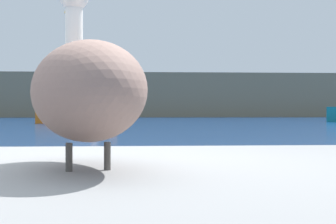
# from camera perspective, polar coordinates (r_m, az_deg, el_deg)

# --- Properties ---
(hillside_backdrop) EXTENTS (140.00, 14.90, 5.65)m
(hillside_backdrop) POSITION_cam_1_polar(r_m,az_deg,el_deg) (68.98, -3.94, 1.85)
(hillside_backdrop) COLOR #7F755B
(hillside_backdrop) RESTS_ON ground
(pelican) EXTENTS (0.74, 1.31, 0.93)m
(pelican) POSITION_cam_1_polar(r_m,az_deg,el_deg) (2.25, -9.50, 2.67)
(pelican) COLOR #8D6D62
(pelican) RESTS_ON pier_dock
(fishing_boat_orange) EXTENTS (6.03, 3.33, 4.21)m
(fishing_boat_orange) POSITION_cam_1_polar(r_m,az_deg,el_deg) (36.94, -10.42, -0.07)
(fishing_boat_orange) COLOR orange
(fishing_boat_orange) RESTS_ON ground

